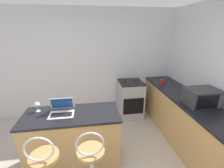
% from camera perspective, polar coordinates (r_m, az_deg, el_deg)
% --- Properties ---
extents(wall_back, '(12.00, 0.06, 2.60)m').
position_cam_1_polar(wall_back, '(3.76, -8.16, 7.36)').
color(wall_back, silver).
rests_on(wall_back, ground_plane).
extents(breakfast_bar, '(1.44, 0.62, 0.92)m').
position_cam_1_polar(breakfast_bar, '(2.63, -14.26, -19.50)').
color(breakfast_bar, tan).
rests_on(breakfast_bar, ground_plane).
extents(counter_right, '(0.65, 2.86, 0.92)m').
position_cam_1_polar(counter_right, '(3.28, 26.33, -12.44)').
color(counter_right, tan).
rests_on(counter_right, ground_plane).
extents(bar_stool_far, '(0.40, 0.40, 1.07)m').
position_cam_1_polar(bar_stool_far, '(2.14, -7.81, -28.36)').
color(bar_stool_far, silver).
rests_on(bar_stool_far, ground_plane).
extents(laptop, '(0.36, 0.30, 0.23)m').
position_cam_1_polar(laptop, '(2.41, -18.57, -9.18)').
color(laptop, silver).
rests_on(laptop, breakfast_bar).
extents(microwave, '(0.51, 0.38, 0.28)m').
position_cam_1_polar(microwave, '(2.90, 31.06, -4.27)').
color(microwave, '#2D2D30').
rests_on(microwave, counter_right).
extents(stove_range, '(0.57, 0.61, 0.93)m').
position_cam_1_polar(stove_range, '(3.83, 6.98, -5.69)').
color(stove_range, '#9EA3A8').
rests_on(stove_range, ground_plane).
extents(wine_glass_tall, '(0.08, 0.08, 0.15)m').
position_cam_1_polar(wine_glass_tall, '(2.57, -26.64, -7.13)').
color(wine_glass_tall, silver).
rests_on(wine_glass_tall, breakfast_bar).
extents(mug_red, '(0.10, 0.08, 0.09)m').
position_cam_1_polar(mug_red, '(3.70, 18.51, 0.89)').
color(mug_red, red).
rests_on(mug_red, counter_right).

